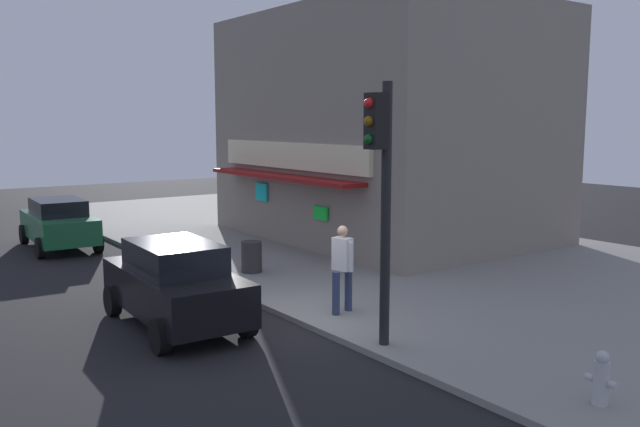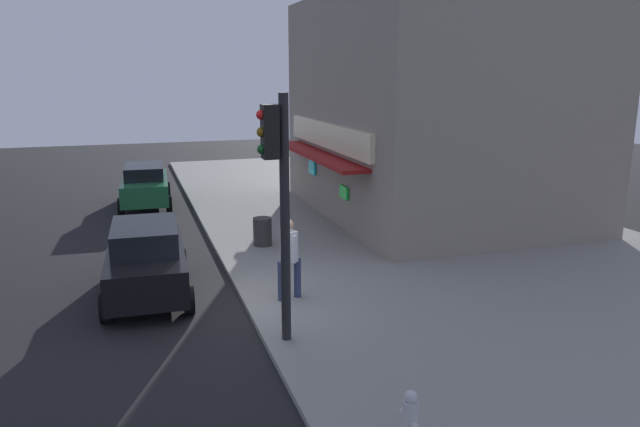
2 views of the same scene
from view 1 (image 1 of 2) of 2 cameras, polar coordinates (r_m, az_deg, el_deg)
The scene contains 9 objects.
ground_plane at distance 13.73m, azimuth -2.24°, elevation -9.40°, with size 65.40×65.40×0.00m, color black.
sidewalk at distance 18.04m, azimuth 15.45°, elevation -5.25°, with size 43.60×13.10×0.12m, color gray.
corner_building at distance 23.22m, azimuth 5.55°, elevation 7.37°, with size 10.35×8.56×7.51m.
traffic_light at distance 11.52m, azimuth 5.27°, elevation 3.01°, with size 0.32×0.58×4.64m.
fire_hydrant at distance 10.39m, azimuth 22.93°, elevation -12.89°, with size 0.46×0.22×0.79m.
trash_can at distance 17.69m, azimuth -5.88°, elevation -3.70°, with size 0.55×0.55×0.82m, color #2D2D2D.
pedestrian at distance 13.80m, azimuth 1.93°, elevation -4.46°, with size 0.54×0.60×1.84m.
parked_car_black at distance 13.68m, azimuth -12.29°, elevation -5.87°, with size 4.11×2.06×1.70m.
parked_car_green at distance 23.08m, azimuth -21.46°, elevation -0.74°, with size 4.22×2.09×1.60m.
Camera 1 is at (10.94, -7.22, 4.09)m, focal length 37.39 mm.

